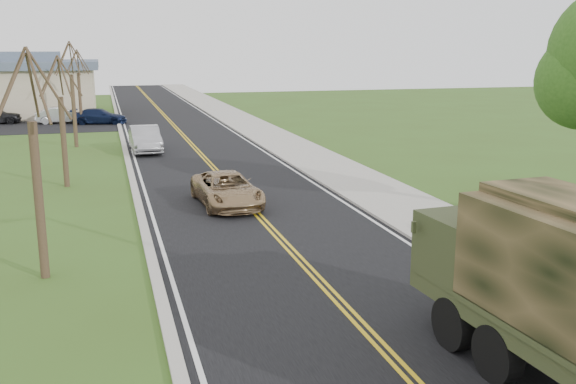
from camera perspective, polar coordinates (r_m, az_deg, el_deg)
name	(u,v)px	position (r m, az deg, el deg)	size (l,w,h in m)	color
road	(179,131)	(48.16, -9.67, 5.36)	(8.00, 120.00, 0.01)	black
curb_right	(234,128)	(48.78, -4.80, 5.65)	(0.30, 120.00, 0.12)	#9E998E
sidewalk_right	(257,128)	(49.15, -2.79, 5.72)	(3.20, 120.00, 0.10)	#9E998E
curb_left	(121,132)	(47.89, -14.62, 5.14)	(0.30, 120.00, 0.10)	#9E998E
bare_tree_a	(37,182)	(17.92, -21.40, 0.84)	(1.93, 2.26, 6.08)	#38281C
bare_tree_b	(63,131)	(29.77, -19.38, 5.13)	(1.83, 2.14, 5.73)	#38281C
bare_tree_c	(73,102)	(41.67, -18.54, 7.59)	(2.04, 2.39, 6.42)	#38281C
bare_tree_d	(80,93)	(53.64, -18.04, 8.39)	(1.88, 2.20, 5.91)	#38281C
suv_champagne	(227,189)	(25.06, -5.45, 0.23)	(2.13, 4.62, 1.29)	#9C7E58
sedan_silver	(145,139)	(38.79, -12.59, 4.61)	(1.62, 4.64, 1.53)	#A6A6AA
lot_car_silver	(61,115)	(55.45, -19.52, 6.45)	(1.40, 4.01, 1.32)	#BCBCC1
lot_car_navy	(99,116)	(54.08, -16.41, 6.47)	(1.74, 4.28, 1.24)	#0E1733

